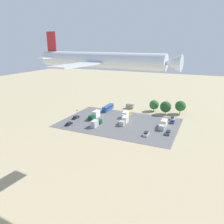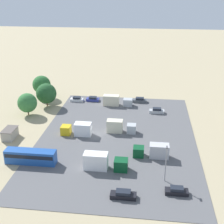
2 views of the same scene
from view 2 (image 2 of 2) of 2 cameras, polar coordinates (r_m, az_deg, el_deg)
ground_plane at (r=79.94m, az=-3.36°, el=-4.34°), size 400.00×400.00×0.00m
parking_lot_surface at (r=79.14m, az=1.01°, el=-4.56°), size 57.92×38.70×0.08m
shed_building at (r=82.09m, az=-18.17°, el=-3.77°), size 4.83×2.91×2.52m
bus at (r=69.75m, az=-14.65°, el=-7.82°), size 2.50×11.03×3.07m
parked_car_0 at (r=93.84m, az=8.19°, el=0.20°), size 1.83×4.42×1.60m
parked_car_1 at (r=60.43m, az=11.74°, el=-13.96°), size 1.72×4.28×1.42m
parked_car_2 at (r=101.78m, az=5.09°, el=2.16°), size 1.87×4.64×1.55m
parked_car_3 at (r=102.69m, az=-3.54°, el=2.37°), size 2.00×4.17×1.44m
parked_car_4 at (r=102.92m, az=-6.45°, el=2.33°), size 1.96×4.20×1.50m
parked_car_5 at (r=58.37m, az=2.08°, el=-14.88°), size 1.78×4.77×1.49m
parked_truck_0 at (r=98.47m, az=0.72°, el=2.05°), size 2.46×9.16×3.25m
parked_truck_1 at (r=79.94m, az=-6.20°, el=-3.18°), size 2.59×7.77×3.25m
parked_truck_2 at (r=65.58m, az=-1.69°, el=-9.13°), size 2.48×9.18×3.54m
parked_truck_3 at (r=80.87m, az=1.38°, el=-2.72°), size 2.32×7.52×3.28m
parked_truck_4 at (r=70.42m, az=7.56°, el=-7.10°), size 2.40×7.90×3.15m
tree_near_shed at (r=99.03m, az=-11.93°, el=3.34°), size 6.30×6.30×7.43m
tree_apron_mid at (r=107.01m, az=-12.75°, el=4.90°), size 6.01×6.01×7.60m
tree_apron_far at (r=93.82m, az=-15.23°, el=1.63°), size 5.66×5.66×6.66m
light_pole_lot_centre at (r=61.44m, az=9.83°, el=-9.04°), size 0.90×0.28×7.61m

